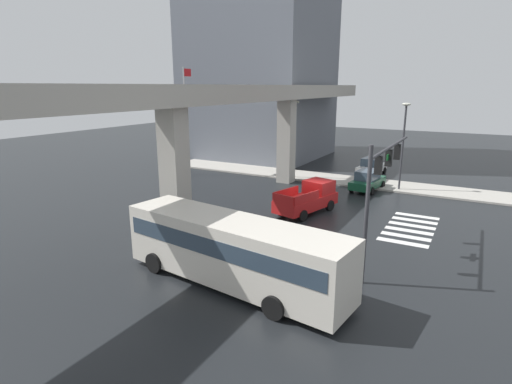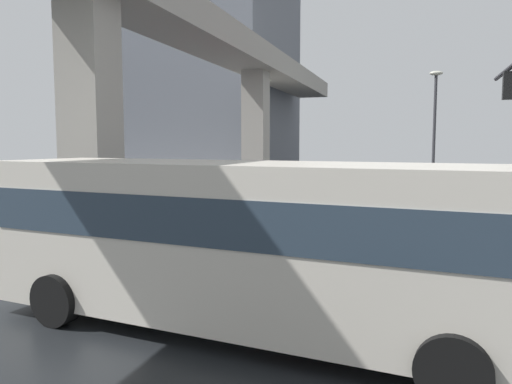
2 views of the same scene
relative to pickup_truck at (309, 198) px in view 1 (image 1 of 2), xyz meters
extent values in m
plane|color=black|center=(-0.04, -0.40, -0.99)|extent=(120.00, 120.00, 0.00)
cube|color=silver|center=(-2.79, -6.79, -0.98)|extent=(0.55, 2.80, 0.01)
cube|color=silver|center=(-1.69, -6.79, -0.98)|extent=(0.55, 2.80, 0.01)
cube|color=silver|center=(-0.59, -6.79, -0.98)|extent=(0.55, 2.80, 0.01)
cube|color=silver|center=(0.51, -6.79, -0.98)|extent=(0.55, 2.80, 0.01)
cube|color=silver|center=(1.61, -6.79, -0.98)|extent=(0.55, 2.80, 0.01)
cube|color=silver|center=(2.71, -6.79, -0.98)|extent=(0.55, 2.80, 0.01)
cube|color=#ADA89E|center=(-0.04, 5.31, 7.03)|extent=(48.73, 2.55, 1.20)
cube|color=#ADA89E|center=(-7.65, 5.31, 2.72)|extent=(1.30, 1.30, 7.42)
cube|color=#ADA89E|center=(7.58, 5.31, 2.72)|extent=(1.30, 1.30, 7.42)
cube|color=#ADA89E|center=(10.48, 1.60, -0.91)|extent=(4.00, 36.00, 0.15)
cube|color=red|center=(-0.29, 0.07, -0.21)|extent=(5.41, 3.09, 0.80)
cube|color=red|center=(1.11, -0.28, 0.64)|extent=(2.08, 2.11, 0.90)
cube|color=#3F5160|center=(1.57, -0.40, 0.64)|extent=(0.51, 1.65, 0.77)
cube|color=red|center=(-1.19, 1.20, 0.49)|extent=(2.60, 0.75, 0.60)
cube|color=red|center=(-1.62, -0.49, 0.49)|extent=(2.60, 0.75, 0.60)
cube|color=red|center=(-2.71, 0.69, 0.49)|extent=(0.53, 1.72, 0.60)
cylinder|color=black|center=(1.46, 0.56, -0.61)|extent=(0.81, 0.46, 0.76)
cylinder|color=black|center=(1.02, -1.19, -0.61)|extent=(0.81, 0.46, 0.76)
cylinder|color=black|center=(-1.60, 1.34, -0.61)|extent=(0.81, 0.46, 0.76)
cylinder|color=black|center=(-2.05, -0.41, -0.61)|extent=(0.81, 0.46, 0.76)
cube|color=beige|center=(-11.60, -1.14, 0.65)|extent=(3.81, 11.03, 2.70)
cube|color=#2D3D4C|center=(-11.60, -1.14, 1.12)|extent=(3.79, 10.49, 0.76)
cube|color=#2D3D4C|center=(-10.94, 4.18, 0.99)|extent=(2.24, 0.36, 1.49)
cylinder|color=black|center=(-12.35, 2.76, -0.51)|extent=(0.47, 1.00, 0.96)
cylinder|color=black|center=(-9.92, 2.46, -0.51)|extent=(0.47, 1.00, 0.96)
cylinder|color=black|center=(-13.18, -3.93, -0.51)|extent=(0.47, 1.00, 0.96)
cylinder|color=black|center=(-10.75, -4.24, -0.51)|extent=(0.47, 1.00, 0.96)
cube|color=silver|center=(14.56, -0.81, -0.35)|extent=(4.45, 2.16, 0.64)
cube|color=#384756|center=(14.46, -0.80, 0.35)|extent=(2.37, 1.70, 0.76)
cylinder|color=black|center=(15.97, -0.07, -0.67)|extent=(0.66, 0.30, 0.64)
cylinder|color=black|center=(15.81, -1.79, -0.67)|extent=(0.66, 0.30, 0.64)
cylinder|color=black|center=(13.32, 0.18, -0.67)|extent=(0.66, 0.30, 0.64)
cylinder|color=black|center=(13.15, -1.54, -0.67)|extent=(0.66, 0.30, 0.64)
cube|color=#14472D|center=(8.19, -2.01, -0.35)|extent=(4.45, 2.18, 0.64)
cube|color=#384756|center=(8.09, -2.00, 0.35)|extent=(2.37, 1.71, 0.76)
cylinder|color=black|center=(9.60, -1.29, -0.67)|extent=(0.66, 0.30, 0.64)
cylinder|color=black|center=(9.43, -3.00, -0.67)|extent=(0.66, 0.30, 0.64)
cylinder|color=black|center=(6.95, -1.02, -0.67)|extent=(0.66, 0.30, 0.64)
cylinder|color=black|center=(6.78, -2.74, -0.67)|extent=(0.66, 0.30, 0.64)
cylinder|color=#38383D|center=(-8.69, -6.07, 2.11)|extent=(0.18, 0.18, 6.20)
cylinder|color=#38383D|center=(-4.39, -6.07, 4.61)|extent=(8.60, 0.14, 0.14)
cube|color=black|center=(-7.09, -6.07, 4.09)|extent=(0.24, 0.32, 0.84)
sphere|color=green|center=(-7.09, -6.07, 3.83)|extent=(0.17, 0.17, 0.17)
cube|color=black|center=(-4.89, -6.07, 4.09)|extent=(0.24, 0.32, 0.84)
sphere|color=green|center=(-4.89, -6.07, 3.83)|extent=(0.17, 0.17, 0.17)
cube|color=black|center=(-2.69, -6.07, 4.09)|extent=(0.24, 0.32, 0.84)
sphere|color=green|center=(-2.69, -6.07, 3.83)|extent=(0.17, 0.17, 0.17)
cube|color=#19722D|center=(-4.79, -6.07, 4.16)|extent=(1.10, 0.04, 0.28)
cylinder|color=#38383D|center=(9.28, -4.39, 2.51)|extent=(0.16, 0.16, 7.00)
ellipsoid|color=beige|center=(9.28, -4.39, 6.13)|extent=(0.44, 0.70, 0.24)
cylinder|color=#38383D|center=(9.28, 5.22, 2.51)|extent=(0.16, 0.16, 7.00)
ellipsoid|color=beige|center=(9.28, 5.22, 6.13)|extent=(0.44, 0.70, 0.24)
cylinder|color=silver|center=(5.65, 15.08, 4.14)|extent=(0.12, 0.12, 10.26)
cube|color=red|center=(6.20, 15.08, 8.77)|extent=(1.10, 0.04, 0.70)
camera|label=1|loc=(-25.42, -9.98, 7.54)|focal=28.46mm
camera|label=2|loc=(-19.64, -3.39, 2.32)|focal=34.82mm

